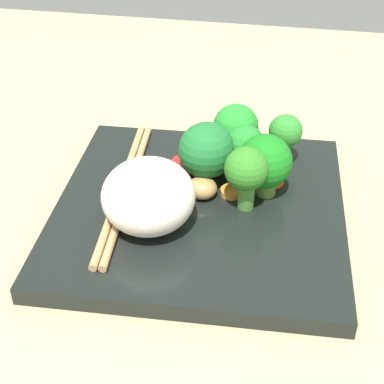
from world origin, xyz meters
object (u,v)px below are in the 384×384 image
(square_plate, at_px, (200,210))
(broccoli_floret_1, at_px, (285,134))
(carrot_slice_4, at_px, (191,163))
(rice_mound, at_px, (148,196))
(chopstick_pair, at_px, (125,188))

(square_plate, bearing_deg, broccoli_floret_1, 50.07)
(carrot_slice_4, bearing_deg, square_plate, -71.55)
(square_plate, bearing_deg, rice_mound, -133.40)
(square_plate, relative_size, rice_mound, 3.22)
(broccoli_floret_1, height_order, chopstick_pair, broccoli_floret_1)
(chopstick_pair, bearing_deg, square_plate, 80.42)
(rice_mound, distance_m, chopstick_pair, 0.07)
(square_plate, height_order, broccoli_floret_1, broccoli_floret_1)
(carrot_slice_4, bearing_deg, rice_mound, -99.66)
(rice_mound, xyz_separation_m, carrot_slice_4, (0.02, 0.11, -0.03))
(chopstick_pair, bearing_deg, rice_mound, 32.97)
(square_plate, height_order, chopstick_pair, chopstick_pair)
(rice_mound, bearing_deg, carrot_slice_4, 80.34)
(square_plate, distance_m, rice_mound, 0.07)
(square_plate, distance_m, carrot_slice_4, 0.07)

